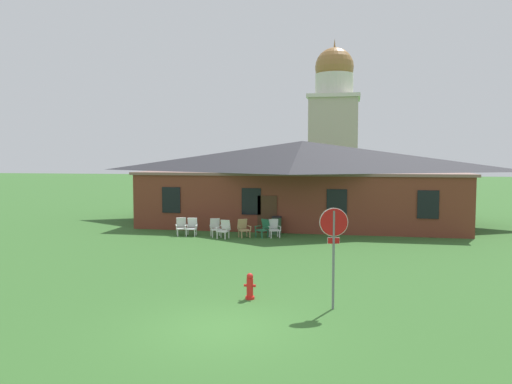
% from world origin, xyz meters
% --- Properties ---
extents(ground_plane, '(200.00, 200.00, 0.00)m').
position_xyz_m(ground_plane, '(0.00, 0.00, 0.00)').
color(ground_plane, '#336028').
extents(brick_building, '(19.77, 10.40, 5.29)m').
position_xyz_m(brick_building, '(-0.00, 20.57, 2.69)').
color(brick_building, brown).
rests_on(brick_building, ground).
extents(dome_tower, '(5.18, 5.18, 16.10)m').
position_xyz_m(dome_tower, '(1.26, 39.74, 7.24)').
color(dome_tower, '#BCB29E').
rests_on(dome_tower, ground).
extents(stop_sign, '(0.79, 0.19, 2.87)m').
position_xyz_m(stop_sign, '(2.70, 2.16, 2.04)').
color(stop_sign, slate).
rests_on(stop_sign, ground).
extents(lawn_chair_by_porch, '(0.80, 0.84, 0.96)m').
position_xyz_m(lawn_chair_by_porch, '(-5.91, 13.82, 0.50)').
color(lawn_chair_by_porch, silver).
rests_on(lawn_chair_by_porch, ground).
extents(lawn_chair_near_door, '(0.69, 0.72, 0.96)m').
position_xyz_m(lawn_chair_near_door, '(-5.32, 13.82, 0.50)').
color(lawn_chair_near_door, white).
rests_on(lawn_chair_near_door, ground).
extents(lawn_chair_left_end, '(0.81, 0.85, 0.96)m').
position_xyz_m(lawn_chair_left_end, '(-3.99, 13.83, 0.50)').
color(lawn_chair_left_end, silver).
rests_on(lawn_chair_left_end, ground).
extents(lawn_chair_middle, '(0.72, 0.76, 0.96)m').
position_xyz_m(lawn_chair_middle, '(-3.38, 13.31, 0.50)').
color(lawn_chair_middle, silver).
rests_on(lawn_chair_middle, ground).
extents(lawn_chair_right_end, '(0.84, 0.87, 0.96)m').
position_xyz_m(lawn_chair_right_end, '(-2.46, 13.86, 0.50)').
color(lawn_chair_right_end, tan).
rests_on(lawn_chair_right_end, ground).
extents(lawn_chair_far_side, '(0.85, 0.87, 0.96)m').
position_xyz_m(lawn_chair_far_side, '(-1.42, 14.04, 0.50)').
color(lawn_chair_far_side, '#28704C').
rests_on(lawn_chair_far_side, ground).
extents(lawn_chair_under_eave, '(0.78, 0.83, 0.96)m').
position_xyz_m(lawn_chair_under_eave, '(-0.87, 14.17, 0.50)').
color(lawn_chair_under_eave, white).
rests_on(lawn_chair_under_eave, ground).
extents(fire_hydrant, '(0.36, 0.28, 0.79)m').
position_xyz_m(fire_hydrant, '(0.20, 2.67, 0.38)').
color(fire_hydrant, red).
rests_on(fire_hydrant, ground).
extents(trash_bin, '(0.56, 0.56, 0.98)m').
position_xyz_m(trash_bin, '(-0.89, 15.28, 0.50)').
color(trash_bin, '#335638').
rests_on(trash_bin, ground).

